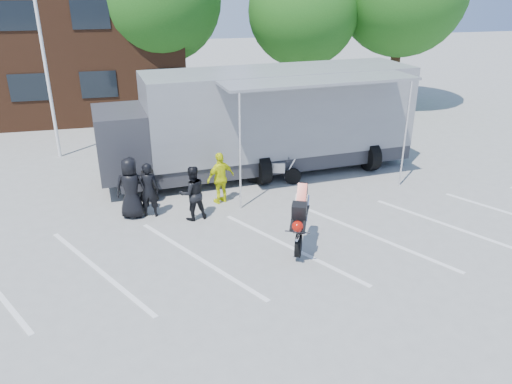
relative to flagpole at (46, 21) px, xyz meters
name	(u,v)px	position (x,y,z in m)	size (l,w,h in m)	color
ground	(295,268)	(6.24, -10.00, -5.05)	(100.00, 100.00, 0.00)	#9A9995
parking_bay_lines	(283,248)	(6.24, -9.00, -5.05)	(18.00, 5.00, 0.01)	white
flagpole	(46,21)	(0.00, 0.00, 0.00)	(1.61, 0.12, 8.00)	white
tree_mid	(303,11)	(11.24, 5.00, -0.11)	(5.44, 5.44, 7.68)	#382314
transporter_truck	(266,171)	(7.21, -3.43, -5.05)	(11.38, 5.48, 3.62)	gray
parked_motorcycle	(273,183)	(7.17, -4.65, -5.05)	(0.63, 1.90, 1.00)	#A9AAAE
stunt_bike_rider	(300,246)	(6.72, -9.00, -5.05)	(0.77, 1.64, 1.93)	black
spectator_leather_a	(131,188)	(2.50, -6.19, -4.14)	(0.89, 0.58, 1.82)	black
spectator_leather_b	(149,190)	(2.99, -6.25, -4.23)	(0.60, 0.40, 1.65)	black
spectator_leather_c	(192,193)	(4.20, -6.73, -4.24)	(0.79, 0.61, 1.62)	black
spectator_hivis	(221,178)	(5.18, -5.76, -4.24)	(0.95, 0.40, 1.62)	#F4FF0D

